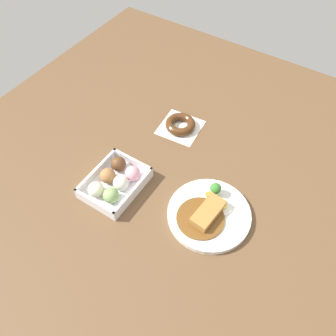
{
  "coord_description": "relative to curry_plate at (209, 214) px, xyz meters",
  "views": [
    {
      "loc": [
        0.57,
        0.32,
        0.91
      ],
      "look_at": [
        -0.01,
        -0.05,
        0.03
      ],
      "focal_mm": 37.27,
      "sensor_mm": 36.0,
      "label": 1
    }
  ],
  "objects": [
    {
      "name": "curry_plate",
      "position": [
        0.0,
        0.0,
        0.0
      ],
      "size": [
        0.25,
        0.25,
        0.06
      ],
      "color": "white",
      "rests_on": "ground_plane"
    },
    {
      "name": "ground_plane",
      "position": [
        -0.06,
        -0.14,
        -0.01
      ],
      "size": [
        1.6,
        1.6,
        0.0
      ],
      "primitive_type": "plane",
      "color": "brown"
    },
    {
      "name": "chocolate_ring_donut",
      "position": [
        -0.27,
        -0.26,
        0.0
      ],
      "size": [
        0.15,
        0.15,
        0.03
      ],
      "color": "white",
      "rests_on": "ground_plane"
    },
    {
      "name": "donut_box",
      "position": [
        0.07,
        -0.3,
        0.01
      ],
      "size": [
        0.2,
        0.15,
        0.06
      ],
      "color": "white",
      "rests_on": "ground_plane"
    }
  ]
}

